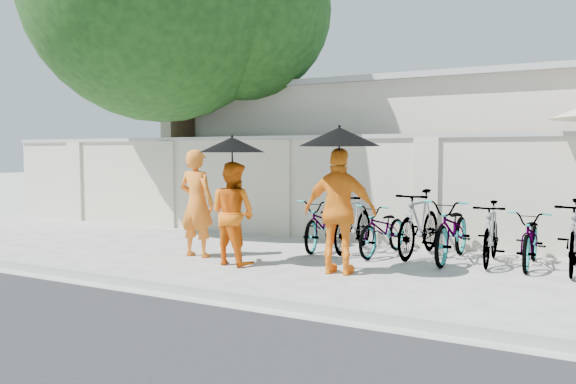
% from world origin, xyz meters
% --- Properties ---
extents(ground, '(80.00, 80.00, 0.00)m').
position_xyz_m(ground, '(0.00, 0.00, 0.00)').
color(ground, silver).
extents(kerb, '(40.00, 0.16, 0.12)m').
position_xyz_m(kerb, '(0.00, -1.70, 0.06)').
color(kerb, '#A2A2A2').
rests_on(kerb, ground).
extents(compound_wall, '(20.00, 0.30, 2.00)m').
position_xyz_m(compound_wall, '(1.00, 3.20, 1.00)').
color(compound_wall, beige).
rests_on(compound_wall, ground).
extents(building_behind, '(14.00, 6.00, 3.20)m').
position_xyz_m(building_behind, '(2.00, 7.00, 1.60)').
color(building_behind, beige).
rests_on(building_behind, ground).
extents(shade_tree, '(6.70, 6.20, 8.20)m').
position_xyz_m(shade_tree, '(-3.66, 2.97, 5.10)').
color(shade_tree, '#493424').
rests_on(shade_tree, ground).
extents(monk_left, '(0.65, 0.43, 1.78)m').
position_xyz_m(monk_left, '(-1.14, 0.37, 0.89)').
color(monk_left, orange).
rests_on(monk_left, ground).
extents(monk_center, '(0.86, 0.71, 1.59)m').
position_xyz_m(monk_center, '(-0.26, 0.13, 0.80)').
color(monk_center, orange).
rests_on(monk_center, ground).
extents(parasol_center, '(1.02, 1.02, 1.07)m').
position_xyz_m(parasol_center, '(-0.21, 0.05, 1.85)').
color(parasol_center, black).
rests_on(parasol_center, ground).
extents(monk_right, '(1.09, 0.53, 1.80)m').
position_xyz_m(monk_right, '(1.48, 0.24, 0.90)').
color(monk_right, orange).
rests_on(monk_right, ground).
extents(parasol_right, '(1.15, 1.15, 1.07)m').
position_xyz_m(parasol_right, '(1.50, 0.16, 1.95)').
color(parasol_right, black).
rests_on(parasol_right, ground).
extents(bike_0, '(0.81, 1.80, 0.91)m').
position_xyz_m(bike_0, '(0.40, 2.01, 0.46)').
color(bike_0, gray).
rests_on(bike_0, ground).
extents(bike_1, '(0.51, 1.76, 1.05)m').
position_xyz_m(bike_1, '(0.98, 2.07, 0.53)').
color(bike_1, gray).
rests_on(bike_1, ground).
extents(bike_2, '(0.78, 1.73, 0.88)m').
position_xyz_m(bike_2, '(1.56, 1.99, 0.44)').
color(bike_2, gray).
rests_on(bike_2, ground).
extents(bike_3, '(0.69, 1.90, 1.12)m').
position_xyz_m(bike_3, '(2.13, 2.11, 0.56)').
color(bike_3, gray).
rests_on(bike_3, ground).
extents(bike_4, '(0.72, 1.94, 1.01)m').
position_xyz_m(bike_4, '(2.71, 1.97, 0.50)').
color(bike_4, gray).
rests_on(bike_4, ground).
extents(bike_5, '(0.51, 1.64, 0.98)m').
position_xyz_m(bike_5, '(3.28, 1.99, 0.49)').
color(bike_5, gray).
rests_on(bike_5, ground).
extents(bike_6, '(0.61, 1.69, 0.88)m').
position_xyz_m(bike_6, '(3.86, 2.05, 0.44)').
color(bike_6, gray).
rests_on(bike_6, ground).
extents(bike_7, '(0.55, 1.77, 1.05)m').
position_xyz_m(bike_7, '(4.43, 1.94, 0.53)').
color(bike_7, gray).
rests_on(bike_7, ground).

